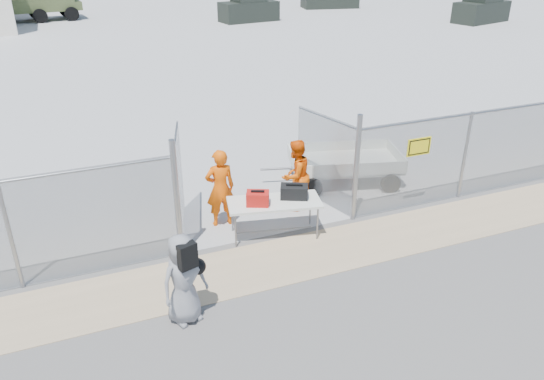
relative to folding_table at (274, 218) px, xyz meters
name	(u,v)px	position (x,y,z in m)	size (l,w,h in m)	color
ground	(312,287)	(-0.05, -1.99, -0.42)	(160.00, 160.00, 0.00)	#5B5858
tarmac_inside	(96,9)	(-0.05, 40.01, -0.41)	(160.00, 80.00, 0.01)	#ACACAC
dirt_strip	(290,259)	(-0.05, -0.99, -0.41)	(44.00, 1.60, 0.01)	tan
chain_link_fence	(272,190)	(-0.05, 0.01, 0.68)	(40.00, 0.20, 2.20)	gray
folding_table	(274,218)	(0.00, 0.00, 0.00)	(1.96, 0.82, 0.83)	white
orange_bag	(258,198)	(-0.38, -0.01, 0.56)	(0.46, 0.31, 0.29)	red
black_duffel	(294,192)	(0.46, 0.00, 0.56)	(0.58, 0.34, 0.28)	black
security_worker_left	(220,188)	(-0.91, 0.90, 0.48)	(0.66, 0.43, 1.80)	#FA5A06
security_worker_right	(295,175)	(0.93, 0.99, 0.44)	(0.84, 0.65, 1.72)	#FA5A06
visitor	(184,279)	(-2.42, -2.00, 0.40)	(0.80, 0.52, 1.63)	gray
utility_trailer	(345,166)	(2.76, 1.90, 0.03)	(3.66, 1.89, 0.89)	white
parked_vehicle_near	(249,8)	(9.74, 28.90, 0.53)	(4.17, 1.89, 1.89)	black
parked_vehicle_far	(482,8)	(25.16, 22.24, 0.56)	(4.33, 1.96, 1.96)	black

